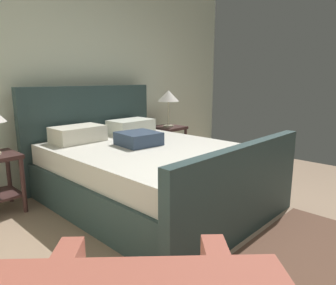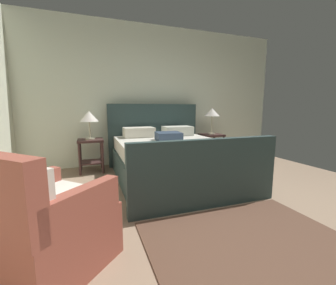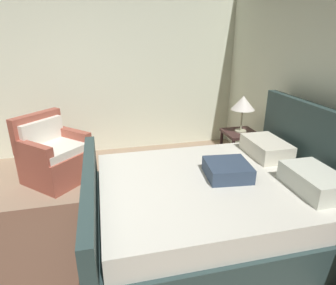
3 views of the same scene
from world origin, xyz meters
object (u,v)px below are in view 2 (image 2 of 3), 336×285
at_px(nightstand_left, 91,150).
at_px(table_lamp_left, 89,117).
at_px(nightstand_right, 211,143).
at_px(table_lamp_right, 212,113).
at_px(bed, 172,158).
at_px(armchair, 44,225).

xyz_separation_m(nightstand_left, table_lamp_left, (-0.00, 0.00, 0.60)).
height_order(nightstand_right, table_lamp_right, table_lamp_right).
relative_size(bed, armchair, 2.28).
height_order(nightstand_left, table_lamp_left, table_lamp_left).
bearing_deg(table_lamp_left, nightstand_right, -0.36).
height_order(bed, armchair, bed).
bearing_deg(bed, nightstand_left, 145.14).
xyz_separation_m(table_lamp_right, nightstand_left, (-2.49, 0.02, -0.65)).
bearing_deg(table_lamp_right, armchair, -138.19).
relative_size(nightstand_right, armchair, 0.59).
bearing_deg(armchair, table_lamp_left, 82.31).
bearing_deg(nightstand_right, table_lamp_left, 179.64).
xyz_separation_m(bed, nightstand_right, (1.25, 0.85, 0.05)).
relative_size(nightstand_right, table_lamp_left, 1.18).
bearing_deg(table_lamp_left, nightstand_left, -33.69).
distance_m(bed, table_lamp_right, 1.67).
distance_m(nightstand_right, table_lamp_left, 2.56).
height_order(nightstand_right, nightstand_left, same).
bearing_deg(table_lamp_left, armchair, -97.69).
xyz_separation_m(table_lamp_left, armchair, (-0.34, -2.55, -0.65)).
bearing_deg(bed, armchair, -133.36).
xyz_separation_m(bed, nightstand_left, (-1.25, 0.87, 0.05)).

